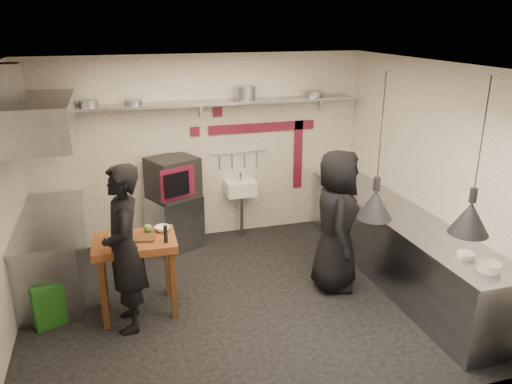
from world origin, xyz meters
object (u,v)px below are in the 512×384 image
object	(u,v)px
green_bin	(47,302)
prep_table	(137,275)
chef_left	(124,249)
chef_right	(336,221)
combi_oven	(173,177)
oven_stand	(174,222)

from	to	relation	value
green_bin	prep_table	xyz separation A→B (m)	(1.01, -0.07, 0.21)
chef_left	chef_right	distance (m)	2.56
chef_left	chef_right	xyz separation A→B (m)	(2.55, 0.15, -0.04)
combi_oven	green_bin	distance (m)	2.46
green_bin	chef_right	bearing A→B (deg)	-3.07
oven_stand	prep_table	size ratio (longest dim) A/B	0.87
prep_table	combi_oven	bearing A→B (deg)	70.02
combi_oven	green_bin	xyz separation A→B (m)	(-1.68, -1.60, -0.84)
prep_table	chef_right	distance (m)	2.48
oven_stand	prep_table	bearing A→B (deg)	-136.28
green_bin	chef_left	world-z (taller)	chef_left
green_bin	chef_right	world-z (taller)	chef_right
prep_table	chef_right	xyz separation A→B (m)	(2.43, -0.12, 0.44)
green_bin	prep_table	size ratio (longest dim) A/B	0.54
chef_right	prep_table	bearing A→B (deg)	107.26
green_bin	chef_right	distance (m)	3.51
oven_stand	green_bin	world-z (taller)	oven_stand
green_bin	chef_right	size ratio (longest dim) A/B	0.28
green_bin	combi_oven	bearing A→B (deg)	43.59
combi_oven	chef_right	world-z (taller)	chef_right
oven_stand	chef_left	world-z (taller)	chef_left
chef_left	chef_right	bearing A→B (deg)	93.03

